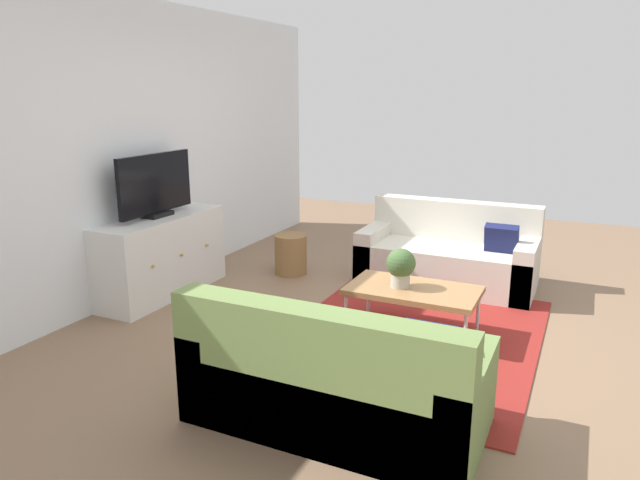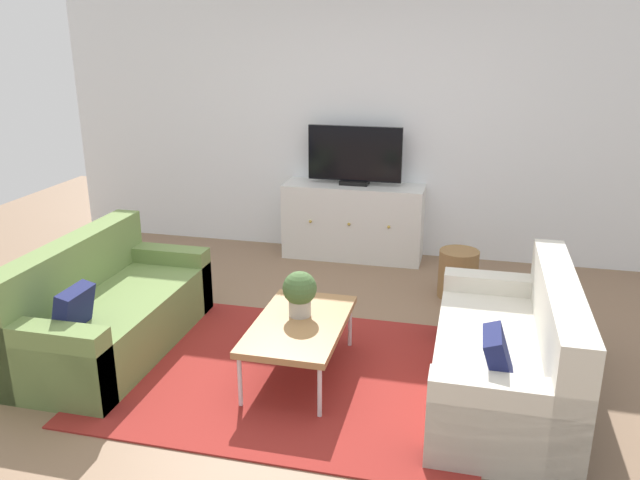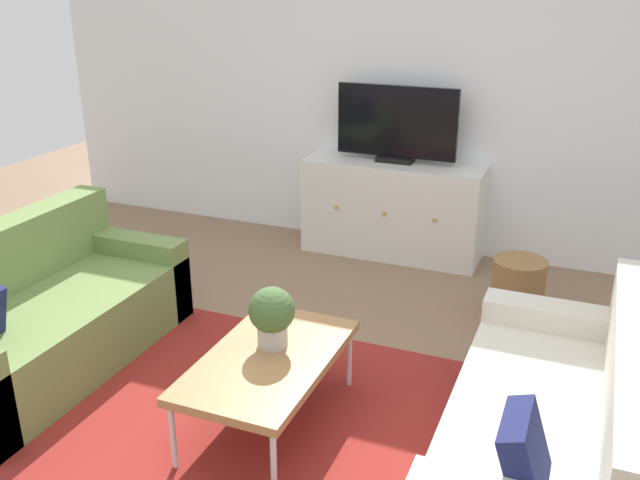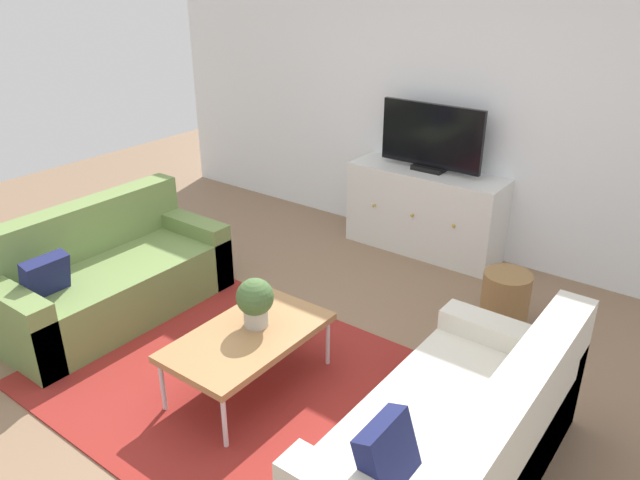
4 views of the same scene
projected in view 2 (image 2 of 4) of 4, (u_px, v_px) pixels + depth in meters
name	position (u px, v px, depth m)	size (l,w,h in m)	color
ground_plane	(298.00, 363.00, 4.46)	(10.00, 10.00, 0.00)	#84664C
wall_back	(365.00, 121.00, 6.39)	(6.40, 0.12, 2.70)	white
area_rug	(292.00, 373.00, 4.32)	(2.50, 1.90, 0.01)	maroon
couch_left_side	(103.00, 313.00, 4.60)	(0.81, 1.68, 0.80)	olive
couch_right_side	(515.00, 359.00, 3.96)	(0.81, 1.68, 0.80)	beige
coffee_table	(300.00, 326.00, 4.21)	(0.58, 1.01, 0.39)	#A37547
potted_plant	(300.00, 291.00, 4.24)	(0.23, 0.23, 0.31)	#B7B2A8
tv_console	(353.00, 221.00, 6.45)	(1.39, 0.47, 0.76)	silver
flat_screen_tv	(355.00, 156.00, 6.26)	(0.93, 0.16, 0.58)	black
wicker_basket	(458.00, 274.00, 5.53)	(0.34, 0.34, 0.42)	olive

